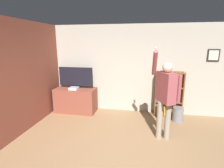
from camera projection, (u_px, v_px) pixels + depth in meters
name	position (u px, v px, depth m)	size (l,w,h in m)	color
wall_back	(134.00, 69.00, 5.40)	(7.04, 0.09, 2.70)	#B2AD9E
wall_side_brick	(29.00, 75.00, 4.44)	(0.06, 4.54, 2.70)	brown
tv_ledge	(76.00, 100.00, 5.56)	(1.26, 0.61, 0.76)	brown
television	(76.00, 77.00, 5.47)	(1.09, 0.22, 0.66)	black
game_console	(74.00, 88.00, 5.33)	(0.26, 0.24, 0.08)	silver
bookshelf	(166.00, 95.00, 5.22)	(0.80, 0.28, 1.34)	brown
person	(166.00, 93.00, 3.81)	(0.64, 0.60, 2.08)	gray
waste_bin	(178.00, 114.00, 4.90)	(0.29, 0.29, 0.40)	gray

